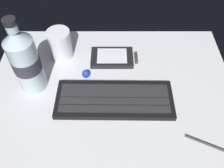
# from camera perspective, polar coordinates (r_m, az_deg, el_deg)

# --- Properties ---
(ground_plane) EXTENTS (0.64, 0.48, 0.03)m
(ground_plane) POSITION_cam_1_polar(r_m,az_deg,el_deg) (0.62, -0.00, -2.46)
(ground_plane) COLOR silver
(keyboard) EXTENTS (0.29, 0.11, 0.02)m
(keyboard) POSITION_cam_1_polar(r_m,az_deg,el_deg) (0.59, 0.58, -3.70)
(keyboard) COLOR black
(keyboard) RESTS_ON ground_plane
(handheld_device) EXTENTS (0.13, 0.08, 0.02)m
(handheld_device) POSITION_cam_1_polar(r_m,az_deg,el_deg) (0.68, 0.60, 6.40)
(handheld_device) COLOR black
(handheld_device) RESTS_ON ground_plane
(juice_cup) EXTENTS (0.06, 0.06, 0.09)m
(juice_cup) POSITION_cam_1_polar(r_m,az_deg,el_deg) (0.69, -12.25, 9.20)
(juice_cup) COLOR silver
(juice_cup) RESTS_ON ground_plane
(water_bottle) EXTENTS (0.07, 0.07, 0.21)m
(water_bottle) POSITION_cam_1_polar(r_m,az_deg,el_deg) (0.59, -20.09, 5.29)
(water_bottle) COLOR silver
(water_bottle) RESTS_ON ground_plane
(trackball_mouse) EXTENTS (0.02, 0.02, 0.02)m
(trackball_mouse) POSITION_cam_1_polar(r_m,az_deg,el_deg) (0.64, -6.27, 2.48)
(trackball_mouse) COLOR #2338B2
(trackball_mouse) RESTS_ON ground_plane
(stylus_pen) EXTENTS (0.09, 0.05, 0.01)m
(stylus_pen) POSITION_cam_1_polar(r_m,az_deg,el_deg) (0.57, 21.84, -13.13)
(stylus_pen) COLOR #26262B
(stylus_pen) RESTS_ON ground_plane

